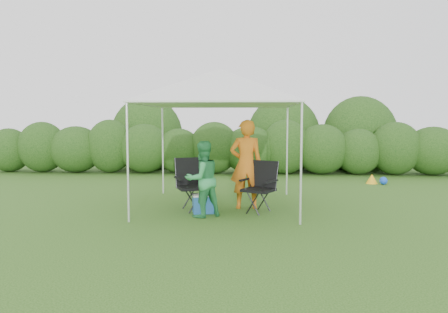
# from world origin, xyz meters

# --- Properties ---
(ground) EXTENTS (70.00, 70.00, 0.00)m
(ground) POSITION_xyz_m (0.00, 0.00, 0.00)
(ground) COLOR #3A6620
(hedge) EXTENTS (16.90, 1.53, 1.80)m
(hedge) POSITION_xyz_m (0.10, 6.00, 0.83)
(hedge) COLOR #2A5119
(hedge) RESTS_ON ground
(canopy) EXTENTS (3.10, 3.10, 2.83)m
(canopy) POSITION_xyz_m (0.00, 0.50, 2.46)
(canopy) COLOR silver
(canopy) RESTS_ON ground
(chair_right) EXTENTS (0.77, 0.75, 0.99)m
(chair_right) POSITION_xyz_m (0.84, 0.03, 0.56)
(chair_right) COLOR black
(chair_right) RESTS_ON ground
(chair_left) EXTENTS (0.78, 0.76, 1.04)m
(chair_left) POSITION_xyz_m (-0.54, 0.13, 0.59)
(chair_left) COLOR black
(chair_left) RESTS_ON ground
(man) EXTENTS (0.69, 0.49, 1.80)m
(man) POSITION_xyz_m (0.55, 0.33, 0.90)
(man) COLOR orange
(man) RESTS_ON ground
(woman) EXTENTS (0.87, 0.83, 1.41)m
(woman) POSITION_xyz_m (-0.25, -0.49, 0.71)
(woman) COLOR #30924E
(woman) RESTS_ON ground
(cooler) EXTENTS (0.49, 0.41, 0.36)m
(cooler) POSITION_xyz_m (-0.27, -0.16, 0.18)
(cooler) COLOR #215797
(cooler) RESTS_ON ground
(bottle) EXTENTS (0.07, 0.07, 0.26)m
(bottle) POSITION_xyz_m (-0.21, -0.20, 0.49)
(bottle) COLOR #592D0C
(bottle) RESTS_ON cooler
(lawn_toy) EXTENTS (0.54, 0.45, 0.27)m
(lawn_toy) POSITION_xyz_m (4.11, 3.92, 0.13)
(lawn_toy) COLOR yellow
(lawn_toy) RESTS_ON ground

